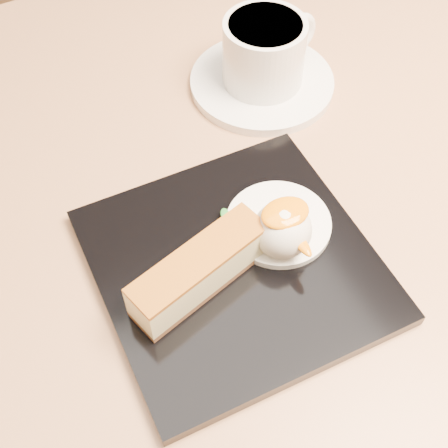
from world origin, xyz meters
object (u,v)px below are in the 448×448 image
table (225,297)px  saucer (262,82)px  cheesecake (199,270)px  ice_cream_scoop (282,230)px  coffee_cup (265,51)px  dessert_plate (235,265)px

table → saucer: (0.11, 0.13, 0.16)m
cheesecake → saucer: (0.17, 0.19, -0.03)m
ice_cream_scoop → saucer: bearing=63.9°
cheesecake → coffee_cup: 0.26m
dessert_plate → cheesecake: (-0.04, -0.01, 0.03)m
cheesecake → coffee_cup: (0.17, 0.19, 0.01)m
table → cheesecake: cheesecake is taller
cheesecake → ice_cream_scoop: (0.08, 0.00, 0.00)m
dessert_plate → saucer: bearing=54.4°
saucer → coffee_cup: size_ratio=1.36×
ice_cream_scoop → cheesecake: bearing=180.0°
table → cheesecake: 0.21m
cheesecake → ice_cream_scoop: ice_cream_scoop is taller
cheesecake → table: bearing=33.5°
cheesecake → ice_cream_scoop: size_ratio=2.61×
dessert_plate → cheesecake: bearing=-171.9°
ice_cream_scoop → coffee_cup: bearing=63.5°
saucer → coffee_cup: coffee_cup is taller
dessert_plate → coffee_cup: (0.14, 0.19, 0.04)m
coffee_cup → cheesecake: bearing=-142.3°
dessert_plate → ice_cream_scoop: size_ratio=4.60×
dessert_plate → cheesecake: size_ratio=1.76×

